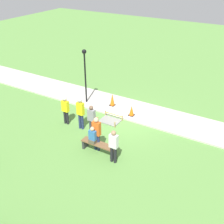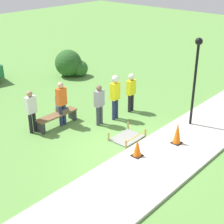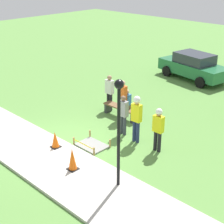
{
  "view_description": "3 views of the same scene",
  "coord_description": "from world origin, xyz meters",
  "px_view_note": "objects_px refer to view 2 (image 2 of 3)",
  "views": [
    {
      "loc": [
        -6.51,
        12.58,
        8.43
      ],
      "look_at": [
        0.34,
        1.04,
        0.97
      ],
      "focal_mm": 45.0,
      "sensor_mm": 36.0,
      "label": 1
    },
    {
      "loc": [
        -8.03,
        -6.59,
        6.38
      ],
      "look_at": [
        0.65,
        1.23,
        0.95
      ],
      "focal_mm": 55.0,
      "sensor_mm": 36.0,
      "label": 2
    },
    {
      "loc": [
        9.41,
        -7.31,
        6.57
      ],
      "look_at": [
        0.38,
        2.07,
        0.86
      ],
      "focal_mm": 55.0,
      "sensor_mm": 36.0,
      "label": 3
    }
  ],
  "objects_px": {
    "traffic_cone_far_patch": "(177,133)",
    "worker_assistant": "(131,89)",
    "traffic_cone_near_patch": "(137,148)",
    "bystander_in_gray_shirt": "(31,109)",
    "person_seated_on_bench": "(61,104)",
    "lamppost_near": "(196,69)",
    "park_bench": "(57,117)",
    "bystander_in_white_shirt": "(99,103)",
    "bystander_in_orange_shirt": "(62,101)",
    "worker_supervisor": "(115,93)"
  },
  "relations": [
    {
      "from": "traffic_cone_near_patch",
      "to": "worker_assistant",
      "type": "xyz_separation_m",
      "value": [
        2.85,
        2.6,
        0.62
      ]
    },
    {
      "from": "person_seated_on_bench",
      "to": "lamppost_near",
      "type": "height_order",
      "value": "lamppost_near"
    },
    {
      "from": "park_bench",
      "to": "worker_supervisor",
      "type": "distance_m",
      "value": 2.56
    },
    {
      "from": "bystander_in_orange_shirt",
      "to": "person_seated_on_bench",
      "type": "bearing_deg",
      "value": 59.83
    },
    {
      "from": "person_seated_on_bench",
      "to": "bystander_in_gray_shirt",
      "type": "distance_m",
      "value": 1.3
    },
    {
      "from": "park_bench",
      "to": "lamppost_near",
      "type": "height_order",
      "value": "lamppost_near"
    },
    {
      "from": "worker_supervisor",
      "to": "lamppost_near",
      "type": "height_order",
      "value": "lamppost_near"
    },
    {
      "from": "park_bench",
      "to": "person_seated_on_bench",
      "type": "xyz_separation_m",
      "value": [
        0.29,
        0.05,
        0.5
      ]
    },
    {
      "from": "traffic_cone_near_patch",
      "to": "bystander_in_gray_shirt",
      "type": "relative_size",
      "value": 0.37
    },
    {
      "from": "bystander_in_gray_shirt",
      "to": "traffic_cone_near_patch",
      "type": "bearing_deg",
      "value": -73.82
    },
    {
      "from": "person_seated_on_bench",
      "to": "worker_assistant",
      "type": "bearing_deg",
      "value": -26.16
    },
    {
      "from": "park_bench",
      "to": "bystander_in_gray_shirt",
      "type": "distance_m",
      "value": 1.2
    },
    {
      "from": "traffic_cone_far_patch",
      "to": "lamppost_near",
      "type": "height_order",
      "value": "lamppost_near"
    },
    {
      "from": "bystander_in_white_shirt",
      "to": "traffic_cone_near_patch",
      "type": "bearing_deg",
      "value": -110.03
    },
    {
      "from": "traffic_cone_near_patch",
      "to": "traffic_cone_far_patch",
      "type": "bearing_deg",
      "value": -17.85
    },
    {
      "from": "person_seated_on_bench",
      "to": "lamppost_near",
      "type": "distance_m",
      "value": 5.46
    },
    {
      "from": "person_seated_on_bench",
      "to": "worker_assistant",
      "type": "height_order",
      "value": "worker_assistant"
    },
    {
      "from": "park_bench",
      "to": "bystander_in_orange_shirt",
      "type": "relative_size",
      "value": 0.99
    },
    {
      "from": "person_seated_on_bench",
      "to": "worker_supervisor",
      "type": "bearing_deg",
      "value": -38.31
    },
    {
      "from": "worker_supervisor",
      "to": "park_bench",
      "type": "bearing_deg",
      "value": 146.88
    },
    {
      "from": "bystander_in_orange_shirt",
      "to": "lamppost_near",
      "type": "xyz_separation_m",
      "value": [
        3.39,
        -3.9,
        1.37
      ]
    },
    {
      "from": "person_seated_on_bench",
      "to": "bystander_in_white_shirt",
      "type": "height_order",
      "value": "bystander_in_white_shirt"
    },
    {
      "from": "traffic_cone_far_patch",
      "to": "bystander_in_gray_shirt",
      "type": "distance_m",
      "value": 5.54
    },
    {
      "from": "person_seated_on_bench",
      "to": "bystander_in_orange_shirt",
      "type": "bearing_deg",
      "value": -120.17
    },
    {
      "from": "lamppost_near",
      "to": "worker_supervisor",
      "type": "bearing_deg",
      "value": 119.92
    },
    {
      "from": "worker_supervisor",
      "to": "lamppost_near",
      "type": "bearing_deg",
      "value": -60.08
    },
    {
      "from": "worker_supervisor",
      "to": "bystander_in_white_shirt",
      "type": "bearing_deg",
      "value": 170.87
    },
    {
      "from": "park_bench",
      "to": "bystander_in_white_shirt",
      "type": "xyz_separation_m",
      "value": [
        1.22,
        -1.19,
        0.6
      ]
    },
    {
      "from": "lamppost_near",
      "to": "traffic_cone_far_patch",
      "type": "bearing_deg",
      "value": -165.78
    },
    {
      "from": "bystander_in_white_shirt",
      "to": "park_bench",
      "type": "bearing_deg",
      "value": 135.65
    },
    {
      "from": "worker_supervisor",
      "to": "bystander_in_white_shirt",
      "type": "height_order",
      "value": "worker_supervisor"
    },
    {
      "from": "worker_supervisor",
      "to": "bystander_in_gray_shirt",
      "type": "xyz_separation_m",
      "value": [
        -3.02,
        1.6,
        -0.21
      ]
    },
    {
      "from": "bystander_in_orange_shirt",
      "to": "lamppost_near",
      "type": "relative_size",
      "value": 0.53
    },
    {
      "from": "worker_assistant",
      "to": "bystander_in_white_shirt",
      "type": "bearing_deg",
      "value": 176.18
    },
    {
      "from": "traffic_cone_near_patch",
      "to": "park_bench",
      "type": "bearing_deg",
      "value": 93.34
    },
    {
      "from": "traffic_cone_far_patch",
      "to": "bystander_in_white_shirt",
      "type": "xyz_separation_m",
      "value": [
        -0.65,
        3.25,
        0.46
      ]
    },
    {
      "from": "traffic_cone_far_patch",
      "to": "bystander_in_white_shirt",
      "type": "relative_size",
      "value": 0.48
    },
    {
      "from": "traffic_cone_far_patch",
      "to": "worker_assistant",
      "type": "distance_m",
      "value": 3.39
    },
    {
      "from": "worker_assistant",
      "to": "bystander_in_orange_shirt",
      "type": "relative_size",
      "value": 0.94
    },
    {
      "from": "bystander_in_white_shirt",
      "to": "lamppost_near",
      "type": "distance_m",
      "value": 3.95
    },
    {
      "from": "bystander_in_white_shirt",
      "to": "bystander_in_gray_shirt",
      "type": "bearing_deg",
      "value": 146.34
    },
    {
      "from": "worker_assistant",
      "to": "bystander_in_white_shirt",
      "type": "distance_m",
      "value": 1.86
    },
    {
      "from": "bystander_in_orange_shirt",
      "to": "bystander_in_white_shirt",
      "type": "height_order",
      "value": "bystander_in_orange_shirt"
    },
    {
      "from": "worker_assistant",
      "to": "bystander_in_white_shirt",
      "type": "height_order",
      "value": "worker_assistant"
    },
    {
      "from": "park_bench",
      "to": "worker_assistant",
      "type": "height_order",
      "value": "worker_assistant"
    },
    {
      "from": "traffic_cone_far_patch",
      "to": "bystander_in_gray_shirt",
      "type": "xyz_separation_m",
      "value": [
        -2.86,
        4.72,
        0.48
      ]
    },
    {
      "from": "park_bench",
      "to": "bystander_in_orange_shirt",
      "type": "xyz_separation_m",
      "value": [
        0.19,
        -0.12,
        0.69
      ]
    },
    {
      "from": "worker_supervisor",
      "to": "bystander_in_orange_shirt",
      "type": "relative_size",
      "value": 1.05
    },
    {
      "from": "traffic_cone_near_patch",
      "to": "lamppost_near",
      "type": "xyz_separation_m",
      "value": [
        3.35,
        -0.1,
        2.01
      ]
    },
    {
      "from": "park_bench",
      "to": "bystander_in_orange_shirt",
      "type": "distance_m",
      "value": 0.73
    }
  ]
}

